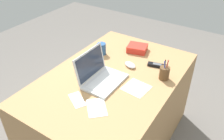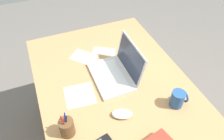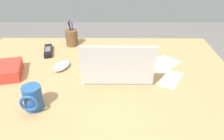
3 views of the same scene
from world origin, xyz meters
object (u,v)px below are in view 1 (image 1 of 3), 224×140
at_px(cordless_phone, 157,65).
at_px(coffee_mug_white, 101,49).
at_px(laptop, 100,76).
at_px(computer_mouse, 130,65).
at_px(snack_bag, 137,48).
at_px(pen_holder, 164,73).

bearing_deg(cordless_phone, coffee_mug_white, 98.17).
relative_size(laptop, coffee_mug_white, 3.25).
relative_size(computer_mouse, snack_bag, 0.67).
xyz_separation_m(laptop, pen_holder, (0.29, -0.39, 0.01)).
bearing_deg(coffee_mug_white, cordless_phone, -81.83).
xyz_separation_m(laptop, coffee_mug_white, (0.34, 0.23, 0.01)).
xyz_separation_m(laptop, computer_mouse, (0.30, -0.09, -0.03)).
bearing_deg(computer_mouse, laptop, -173.32).
bearing_deg(pen_holder, laptop, 126.11).
distance_m(computer_mouse, pen_holder, 0.30).
bearing_deg(pen_holder, cordless_phone, 40.98).
xyz_separation_m(computer_mouse, pen_holder, (-0.01, -0.30, 0.04)).
height_order(cordless_phone, snack_bag, snack_bag).
relative_size(coffee_mug_white, cordless_phone, 0.65).
distance_m(laptop, coffee_mug_white, 0.41).
xyz_separation_m(laptop, snack_bag, (0.56, -0.02, -0.02)).
xyz_separation_m(pen_holder, snack_bag, (0.27, 0.37, -0.02)).
distance_m(coffee_mug_white, snack_bag, 0.33).
relative_size(computer_mouse, pen_holder, 0.68).
height_order(laptop, pen_holder, laptop).
relative_size(laptop, computer_mouse, 2.98).
height_order(coffee_mug_white, snack_bag, coffee_mug_white).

